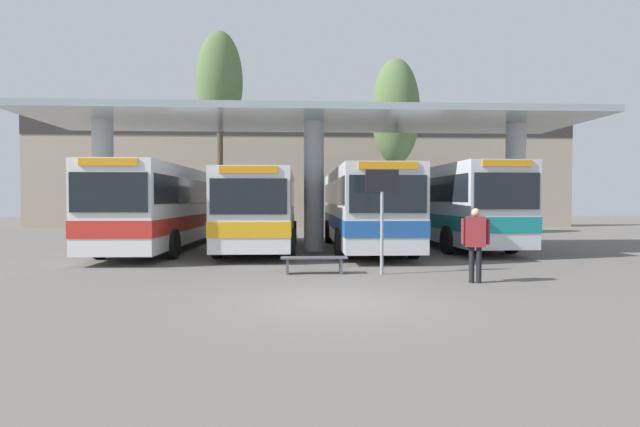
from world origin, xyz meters
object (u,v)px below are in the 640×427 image
Objects in this scene: transit_bus_left_bay at (167,204)px; transit_bus_right_bay at (364,205)px; poplar_tree_behind_right at (220,84)px; waiting_bench_near_pillar at (314,261)px; info_sign_platform at (382,200)px; transit_bus_center_bay at (261,207)px; transit_bus_far_right_bay at (448,203)px; poplar_tree_behind_left at (396,112)px; parked_car_street at (400,215)px; pedestrian_waiting at (475,237)px.

transit_bus_right_bay is (8.13, -0.77, -0.04)m from transit_bus_left_bay.
poplar_tree_behind_right reaches higher than transit_bus_left_bay.
transit_bus_left_bay is 8.16m from transit_bus_right_bay.
info_sign_platform is (1.83, -0.20, 1.68)m from waiting_bench_near_pillar.
transit_bus_far_right_bay is (8.15, 1.33, 0.15)m from transit_bus_center_bay.
waiting_bench_near_pillar is 17.20m from poplar_tree_behind_left.
poplar_tree_behind_right is at bearing -157.05° from parked_car_street.
transit_bus_left_bay is at bearing -4.75° from transit_bus_right_bay.
pedestrian_waiting is 0.16× the size of poplar_tree_behind_right.
transit_bus_left_bay is 9.88m from poplar_tree_behind_right.
poplar_tree_behind_left is (1.47, 16.63, 5.93)m from pedestrian_waiting.
waiting_bench_near_pillar is at bearing 129.30° from transit_bus_left_bay.
poplar_tree_behind_left is at bearing -104.58° from parked_car_street.
info_sign_platform is at bearing 118.32° from transit_bus_center_bay.
info_sign_platform is at bearing 161.25° from pedestrian_waiting.
transit_bus_center_bay is 2.45× the size of parked_car_street.
info_sign_platform reaches higher than parked_car_street.
transit_bus_left_bay is 14.35m from poplar_tree_behind_left.
transit_bus_right_bay is 6.17× the size of pedestrian_waiting.
transit_bus_far_right_bay is 6.31× the size of waiting_bench_near_pillar.
parked_car_street is at bearing 71.08° from waiting_bench_near_pillar.
transit_bus_far_right_bay is 4.05× the size of info_sign_platform.
transit_bus_far_right_bay is 14.35m from poplar_tree_behind_right.
info_sign_platform is 0.28× the size of poplar_tree_behind_left.
transit_bus_center_bay is 4.20m from transit_bus_right_bay.
transit_bus_center_bay is 1.01× the size of poplar_tree_behind_left.
transit_bus_right_bay reaches higher than pedestrian_waiting.
parked_car_street is (1.21, 4.12, -6.01)m from poplar_tree_behind_left.
pedestrian_waiting is 19.92m from poplar_tree_behind_right.
poplar_tree_behind_left is 10.09m from poplar_tree_behind_right.
transit_bus_right_bay is at bearing 118.15° from pedestrian_waiting.
transit_bus_far_right_bay is at bearing 52.57° from waiting_bench_near_pillar.
transit_bus_left_bay is 16.90m from parked_car_street.
pedestrian_waiting is (3.85, -1.70, 0.76)m from waiting_bench_near_pillar.
pedestrian_waiting is 17.72m from poplar_tree_behind_left.
pedestrian_waiting is (9.66, -9.23, -0.72)m from transit_bus_left_bay.
transit_bus_right_bay is 0.98× the size of transit_bus_far_right_bay.
poplar_tree_behind_right is (1.15, 7.19, 6.69)m from transit_bus_left_bay.
transit_bus_center_bay reaches higher than waiting_bench_near_pillar.
transit_bus_far_right_bay is at bearing 94.13° from pedestrian_waiting.
transit_bus_center_bay is at bearing 105.23° from waiting_bench_near_pillar.
pedestrian_waiting is at bearing 74.20° from transit_bus_far_right_bay.
transit_bus_far_right_bay is at bearing -159.33° from transit_bus_right_bay.
transit_bus_left_bay is 1.23× the size of poplar_tree_behind_left.
info_sign_platform reaches higher than pedestrian_waiting.
transit_bus_center_bay is at bearing -131.80° from poplar_tree_behind_left.
transit_bus_right_bay is 10.16m from poplar_tree_behind_left.
pedestrian_waiting is at bearing -36.65° from info_sign_platform.
transit_bus_left_bay is at bearing -8.63° from transit_bus_center_bay.
transit_bus_right_bay is at bearing -107.15° from parked_car_street.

